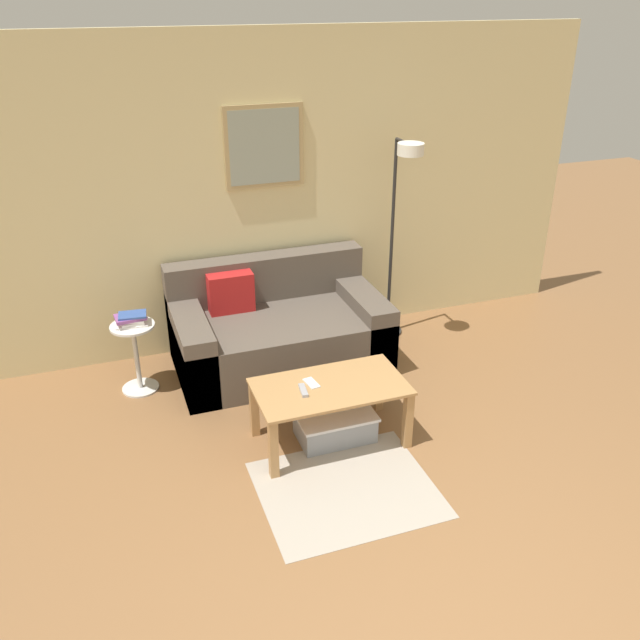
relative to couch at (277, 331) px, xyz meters
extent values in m
cube|color=beige|center=(0.10, 0.51, 0.98)|extent=(5.60, 0.06, 2.55)
cube|color=tan|center=(0.07, 0.46, 1.39)|extent=(0.64, 0.02, 0.64)
cube|color=#939E8E|center=(0.07, 0.45, 1.39)|extent=(0.57, 0.01, 0.57)
cube|color=#A39989|center=(-0.04, -1.65, -0.29)|extent=(1.07, 0.91, 0.01)
cube|color=brown|center=(0.00, -0.04, -0.06)|extent=(1.66, 0.97, 0.45)
cube|color=brown|center=(0.00, 0.34, 0.35)|extent=(1.66, 0.20, 0.37)
cube|color=brown|center=(-0.70, -0.04, 0.00)|extent=(0.24, 0.97, 0.57)
cube|color=brown|center=(0.71, -0.04, 0.00)|extent=(0.24, 0.97, 0.57)
cube|color=red|center=(-0.33, 0.17, 0.32)|extent=(0.36, 0.14, 0.32)
cube|color=#AD7F4C|center=(0.03, -1.14, 0.14)|extent=(1.01, 0.55, 0.02)
cube|color=#AD7F4C|center=(-0.43, -1.38, -0.08)|extent=(0.06, 0.06, 0.42)
cube|color=#AD7F4C|center=(0.50, -1.38, -0.08)|extent=(0.06, 0.06, 0.42)
cube|color=#AD7F4C|center=(-0.43, -0.90, -0.08)|extent=(0.06, 0.06, 0.42)
cube|color=#AD7F4C|center=(0.50, -0.90, -0.08)|extent=(0.06, 0.06, 0.42)
cube|color=gray|center=(0.08, -1.12, -0.20)|extent=(0.51, 0.32, 0.18)
cube|color=silver|center=(0.08, -1.12, -0.10)|extent=(0.53, 0.35, 0.02)
cylinder|color=black|center=(1.08, 0.20, -0.28)|extent=(0.26, 0.26, 0.02)
cylinder|color=black|center=(1.08, 0.20, 0.58)|extent=(0.03, 0.03, 1.70)
cylinder|color=black|center=(1.08, 0.08, 1.43)|extent=(0.02, 0.25, 0.02)
cylinder|color=white|center=(1.08, -0.04, 1.40)|extent=(0.21, 0.21, 0.09)
cylinder|color=silver|center=(-1.12, -0.03, -0.28)|extent=(0.28, 0.28, 0.01)
cylinder|color=silver|center=(-1.12, -0.03, -0.01)|extent=(0.04, 0.04, 0.52)
cylinder|color=silver|center=(-1.12, -0.03, 0.25)|extent=(0.33, 0.33, 0.02)
cube|color=silver|center=(-1.12, -0.03, 0.27)|extent=(0.24, 0.17, 0.01)
cube|color=silver|center=(-1.11, -0.02, 0.29)|extent=(0.17, 0.16, 0.02)
cube|color=silver|center=(-1.11, -0.01, 0.30)|extent=(0.19, 0.18, 0.02)
cube|color=#8C4C93|center=(-1.13, -0.02, 0.32)|extent=(0.23, 0.18, 0.02)
cube|color=#335199|center=(-1.11, -0.03, 0.34)|extent=(0.21, 0.16, 0.02)
cube|color=#99999E|center=(-0.16, -1.15, 0.16)|extent=(0.06, 0.15, 0.02)
cube|color=silver|center=(-0.07, -1.08, 0.15)|extent=(0.09, 0.15, 0.01)
camera|label=1|loc=(-1.30, -4.70, 2.52)|focal=38.00mm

